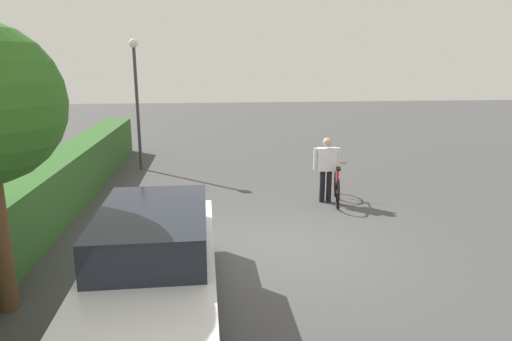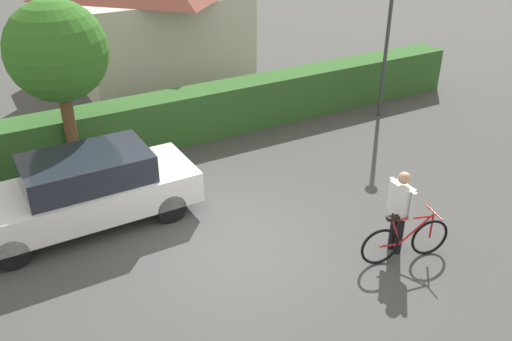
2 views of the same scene
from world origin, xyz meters
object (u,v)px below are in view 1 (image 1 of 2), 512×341
Objects in this scene: parked_car_near at (154,261)px; person_rider at (326,165)px; bicycle at (337,187)px; street_lamp at (136,86)px.

person_rider is (4.65, -3.62, 0.18)m from parked_car_near.
bicycle is 0.41× the size of street_lamp.
street_lamp is at bearing 53.11° from bicycle.
person_rider is at bearing -128.06° from street_lamp.
bicycle is 1.03× the size of person_rider.
street_lamp is (3.99, 5.09, 1.71)m from person_rider.
person_rider is 0.40× the size of street_lamp.
parked_car_near is 1.07× the size of street_lamp.
parked_car_near is at bearing -170.35° from street_lamp.
bicycle is at bearing -40.18° from parked_car_near.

